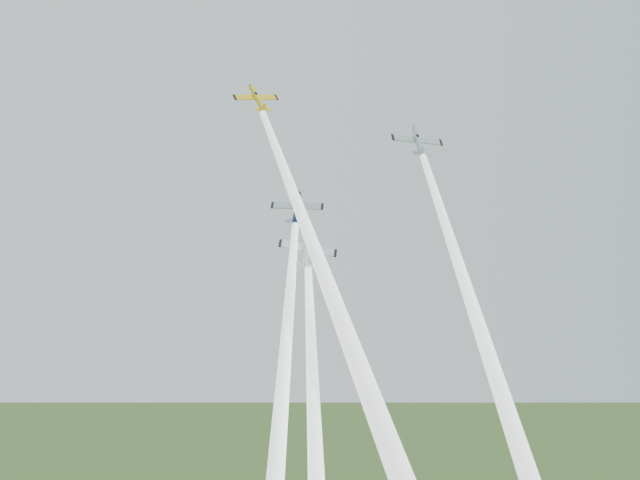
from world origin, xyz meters
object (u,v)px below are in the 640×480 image
(plane_silver_low, at_px, (308,250))
(plane_navy, at_px, (297,208))
(plane_silver_right, at_px, (418,141))
(plane_yellow, at_px, (257,99))

(plane_silver_low, bearing_deg, plane_navy, 104.86)
(plane_silver_right, distance_m, plane_silver_low, 24.55)
(plane_navy, bearing_deg, plane_yellow, 138.04)
(plane_yellow, xyz_separation_m, plane_silver_right, (22.45, -3.95, -6.45))
(plane_navy, distance_m, plane_silver_right, 20.46)
(plane_yellow, height_order, plane_silver_right, plane_yellow)
(plane_yellow, distance_m, plane_navy, 18.73)
(plane_yellow, bearing_deg, plane_silver_right, -30.89)
(plane_yellow, relative_size, plane_silver_low, 0.92)
(plane_silver_right, height_order, plane_silver_low, plane_silver_right)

